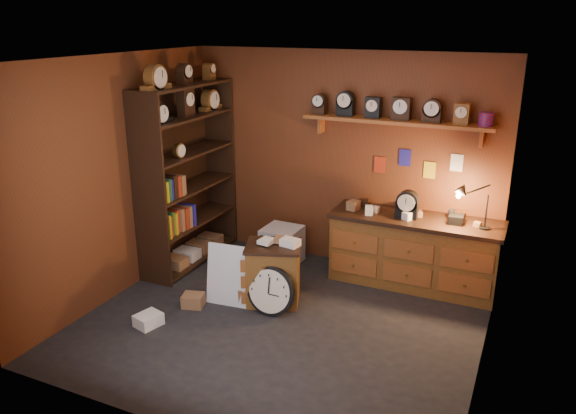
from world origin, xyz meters
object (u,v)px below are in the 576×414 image
at_px(low_cabinet, 273,271).
at_px(big_round_clock, 270,291).
at_px(shelving_unit, 185,168).
at_px(workbench, 414,248).

bearing_deg(low_cabinet, big_round_clock, -90.12).
distance_m(shelving_unit, workbench, 2.99).
height_order(workbench, low_cabinet, workbench).
distance_m(low_cabinet, big_round_clock, 0.30).
height_order(low_cabinet, big_round_clock, low_cabinet).
relative_size(workbench, big_round_clock, 3.62).
bearing_deg(low_cabinet, shelving_unit, 139.11).
xyz_separation_m(shelving_unit, workbench, (2.84, 0.49, -0.78)).
relative_size(shelving_unit, low_cabinet, 3.31).
height_order(shelving_unit, workbench, shelving_unit).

